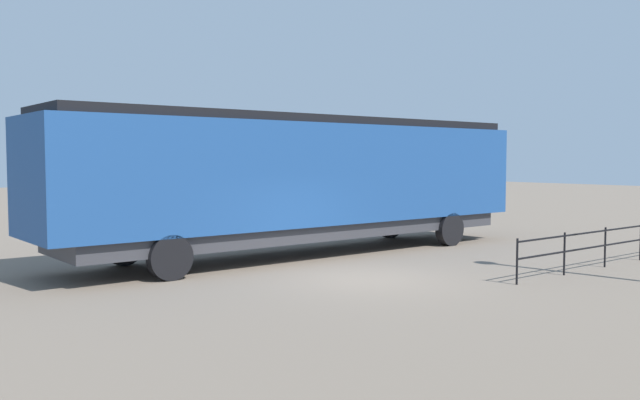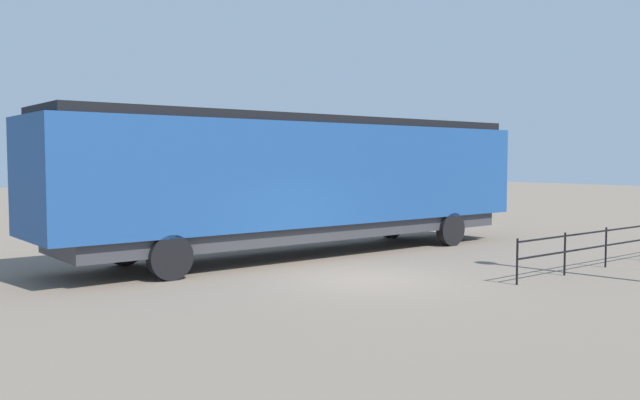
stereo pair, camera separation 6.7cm
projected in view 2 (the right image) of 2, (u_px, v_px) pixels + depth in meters
The scene contains 3 objects.
ground_plane at pixel (362, 279), 16.03m from camera, with size 120.00×120.00×0.00m, color #756656.
locomotive at pixel (318, 177), 20.29m from camera, with size 3.13×15.80×4.14m.
platform_fence at pixel (606, 241), 17.67m from camera, with size 0.05×7.95×1.07m.
Camera 2 is at (11.81, -10.67, 2.90)m, focal length 37.31 mm.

